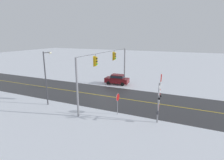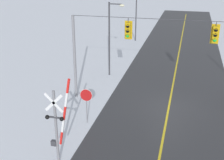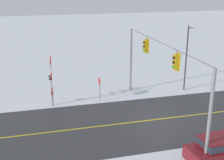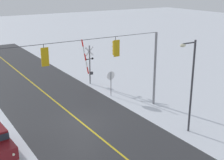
{
  "view_description": "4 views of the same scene",
  "coord_description": "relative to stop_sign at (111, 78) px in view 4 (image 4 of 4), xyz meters",
  "views": [
    {
      "loc": [
        -21.47,
        -10.35,
        8.24
      ],
      "look_at": [
        -2.05,
        -1.68,
        2.99
      ],
      "focal_mm": 28.65,
      "sensor_mm": 36.0,
      "label": 1
    },
    {
      "loc": [
        0.94,
        -20.0,
        9.71
      ],
      "look_at": [
        -3.62,
        -2.23,
        2.56
      ],
      "focal_mm": 49.1,
      "sensor_mm": 36.0,
      "label": 2
    },
    {
      "loc": [
        20.54,
        -9.2,
        10.59
      ],
      "look_at": [
        -3.02,
        -2.96,
        2.61
      ],
      "focal_mm": 49.02,
      "sensor_mm": 36.0,
      "label": 3
    },
    {
      "loc": [
        9.44,
        19.41,
        10.1
      ],
      "look_at": [
        -3.25,
        -0.77,
        2.58
      ],
      "focal_mm": 50.16,
      "sensor_mm": 36.0,
      "label": 4
    }
  ],
  "objects": [
    {
      "name": "railroad_crossing",
      "position": [
        -0.04,
        -4.25,
        0.57
      ],
      "size": [
        1.37,
        0.31,
        4.69
      ],
      "color": "gray",
      "rests_on": "ground"
    },
    {
      "name": "stop_sign",
      "position": [
        0.0,
        0.0,
        0.0
      ],
      "size": [
        0.8,
        0.09,
        2.35
      ],
      "color": "gray",
      "rests_on": "ground"
    },
    {
      "name": "road_asphalt",
      "position": [
        4.92,
        9.62,
        -1.71
      ],
      "size": [
        9.0,
        80.0,
        0.01
      ],
      "primitive_type": "cube",
      "color": "#303033",
      "rests_on": "ground"
    },
    {
      "name": "lane_centre_line",
      "position": [
        4.92,
        9.62,
        -1.7
      ],
      "size": [
        0.14,
        72.0,
        0.01
      ],
      "primitive_type": "cube",
      "color": "gold",
      "rests_on": "ground"
    },
    {
      "name": "signal_span",
      "position": [
        4.81,
        3.61,
        2.35
      ],
      "size": [
        14.2,
        0.47,
        6.22
      ],
      "color": "gray",
      "rests_on": "ground"
    },
    {
      "name": "streetlamp_near",
      "position": [
        -0.67,
        8.95,
        2.2
      ],
      "size": [
        1.39,
        0.28,
        6.5
      ],
      "color": "#38383D",
      "rests_on": "ground"
    },
    {
      "name": "ground_plane",
      "position": [
        4.92,
        3.62,
        -1.71
      ],
      "size": [
        160.0,
        160.0,
        0.0
      ],
      "primitive_type": "plane",
      "color": "silver"
    }
  ]
}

